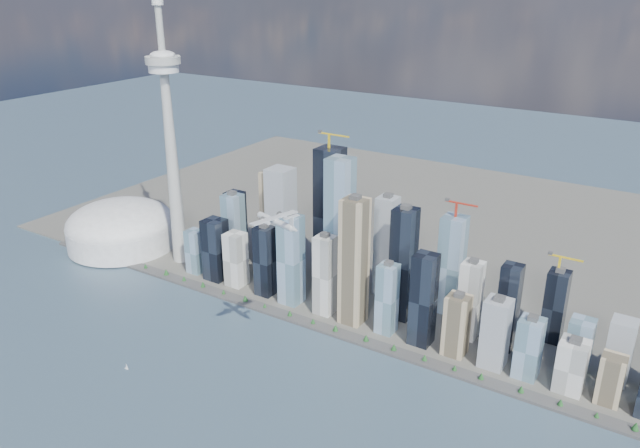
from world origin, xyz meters
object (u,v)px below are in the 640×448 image
Objects in this scene: needle_tower at (170,133)px; sailboat_west at (127,367)px; dome_stadium at (121,227)px; airplane at (276,221)px.

needle_tower reaches higher than sailboat_west.
dome_stadium is 23.09× the size of sailboat_west.
needle_tower is at bearing 119.06° from sailboat_west.
needle_tower is at bearing 166.95° from airplane.
airplane is at bearing -20.40° from dome_stadium.
dome_stadium is 416.70m from sailboat_west.
airplane is at bearing -28.51° from needle_tower.
needle_tower reaches higher than airplane.
sailboat_west is (-188.02, -85.07, -218.27)m from airplane.
airplane reaches higher than dome_stadium.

